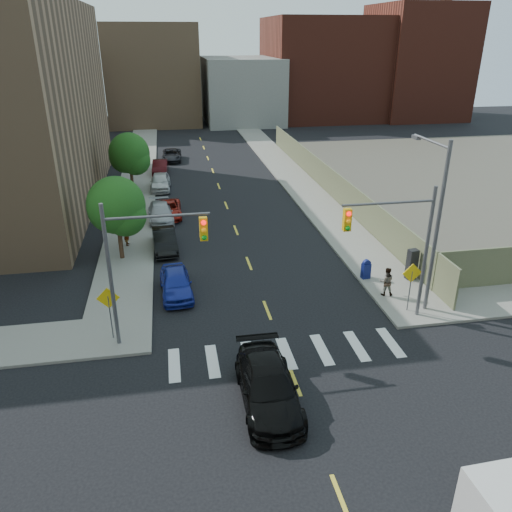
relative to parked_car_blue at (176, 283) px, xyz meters
name	(u,v)px	position (x,y,z in m)	size (l,w,h in m)	color
ground	(307,413)	(4.68, -10.63, -0.72)	(160.00, 160.00, 0.00)	black
sidewalk_nw	(140,165)	(-3.07, 30.87, -0.64)	(3.50, 73.00, 0.15)	gray
sidewalk_ne	(276,160)	(12.43, 30.87, -0.64)	(3.50, 73.00, 0.15)	gray
fence_north	(328,180)	(14.28, 17.37, 0.53)	(0.12, 44.00, 2.50)	#6B704E
gravel_lot	(495,178)	(32.68, 19.37, -0.69)	(36.00, 42.00, 0.06)	#595447
bg_bldg_west	(48,87)	(-17.32, 59.37, 5.28)	(14.00, 18.00, 12.00)	#592319
bg_bldg_midwest	(153,74)	(-1.32, 61.37, 6.78)	(14.00, 16.00, 15.00)	#8C6B4C
bg_bldg_center	(242,90)	(12.68, 59.37, 4.28)	(12.00, 16.00, 10.00)	gray
bg_bldg_east	(321,69)	(26.68, 61.37, 7.28)	(18.00, 18.00, 16.00)	#592319
bg_bldg_fareast	(416,62)	(42.68, 59.37, 8.28)	(14.00, 16.00, 18.00)	#592319
smokestack	(442,30)	(46.68, 59.37, 13.28)	(1.80, 1.80, 28.00)	#8C6B4C
signal_nw	(143,255)	(-1.30, -4.63, 3.81)	(4.59, 0.30, 7.00)	#59595E
signal_ne	(399,238)	(10.67, -4.63, 3.81)	(4.59, 0.30, 7.00)	#59595E
streetlight_ne	(435,215)	(12.88, -3.73, 4.50)	(0.25, 3.70, 9.00)	#59595E
warn_sign_nw	(109,304)	(-3.12, -4.13, 1.28)	(1.06, 0.06, 2.83)	#59595E
warn_sign_ne	(411,278)	(11.88, -4.13, 1.28)	(1.06, 0.06, 2.83)	#59595E
warn_sign_midwest	(126,211)	(-3.12, 9.37, 1.28)	(1.06, 0.06, 2.83)	#59595E
tree_west_near	(117,209)	(-3.32, 5.41, 2.76)	(3.66, 3.64, 5.52)	#332114
tree_west_far	(129,156)	(-3.32, 20.41, 2.76)	(3.66, 3.64, 5.52)	#332114
parked_car_blue	(176,283)	(0.00, 0.00, 0.00)	(1.69, 4.21, 1.43)	navy
parked_car_black	(165,240)	(-0.56, 6.51, -0.01)	(1.50, 4.29, 1.41)	black
parked_car_red	(168,209)	(-0.20, 13.33, -0.11)	(2.02, 4.39, 1.22)	#9F1A0F
parked_car_silver	(161,213)	(-0.82, 12.42, -0.05)	(1.87, 4.60, 1.33)	#A9ABB1
parked_car_white	(160,182)	(-0.82, 21.13, 0.05)	(1.81, 4.51, 1.54)	silver
parked_car_maroon	(160,167)	(-0.82, 27.00, -0.01)	(1.50, 4.29, 1.41)	#390B0E
parked_car_grey	(172,155)	(0.48, 32.89, -0.07)	(2.14, 4.63, 1.29)	black
black_sedan	(268,386)	(3.30, -9.74, 0.06)	(2.18, 5.37, 1.56)	black
mailbox	(366,269)	(11.12, -0.17, 0.01)	(0.53, 0.43, 1.19)	navy
payphone	(412,264)	(13.71, -0.71, 0.36)	(0.55, 0.45, 1.85)	black
pedestrian_west	(127,234)	(-3.09, 7.51, 0.22)	(0.57, 0.38, 1.57)	gray
pedestrian_east	(386,281)	(11.42, -2.35, 0.25)	(0.80, 0.62, 1.64)	gray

